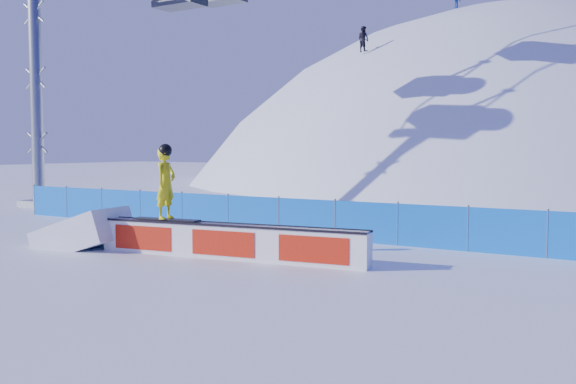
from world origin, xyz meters
The scene contains 6 objects.
ground centered at (0.00, 0.00, 0.00)m, with size 160.00×160.00×0.00m, color white.
safety_fence centered at (0.00, 4.50, 0.60)m, with size 22.05×0.05×1.30m.
rail_box centered at (2.17, 0.26, 0.44)m, with size 7.39×1.53×0.89m.
snow_ramp centered at (-2.41, -0.38, 0.00)m, with size 2.38×1.59×0.89m, color white, non-canonical shape.
snowboarder centered at (0.36, 0.01, 1.87)m, with size 1.94×0.73×2.00m.
distant_skiers centered at (1.83, 29.95, 11.00)m, with size 19.62×11.03×7.73m.
Camera 1 is at (11.81, -12.53, 2.79)m, focal length 40.00 mm.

